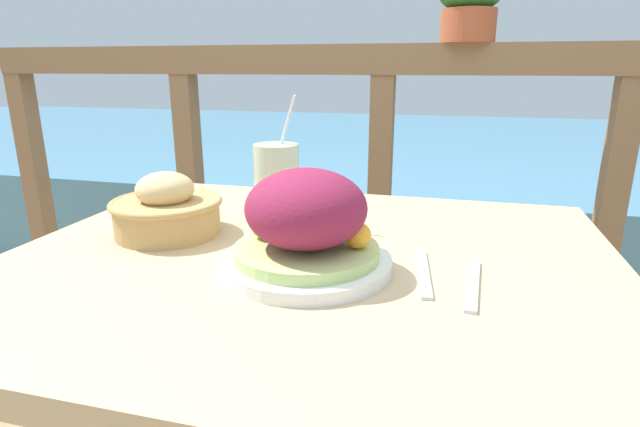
{
  "coord_description": "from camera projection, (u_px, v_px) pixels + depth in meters",
  "views": [
    {
      "loc": [
        0.21,
        -0.74,
        1.04
      ],
      "look_at": [
        0.01,
        0.04,
        0.8
      ],
      "focal_mm": 28.0,
      "sensor_mm": 36.0,
      "label": 1
    }
  ],
  "objects": [
    {
      "name": "patio_table",
      "position": [
        311.0,
        311.0,
        0.86
      ],
      "size": [
        0.99,
        0.85,
        0.74
      ],
      "color": "tan",
      "rests_on": "ground_plane"
    },
    {
      "name": "railing_fence",
      "position": [
        381.0,
        158.0,
        1.6
      ],
      "size": [
        2.8,
        0.08,
        1.1
      ],
      "color": "brown",
      "rests_on": "ground_plane"
    },
    {
      "name": "sea_backdrop",
      "position": [
        421.0,
        168.0,
        4.06
      ],
      "size": [
        12.0,
        4.0,
        0.48
      ],
      "color": "teal",
      "rests_on": "ground_plane"
    },
    {
      "name": "salad_plate",
      "position": [
        306.0,
        227.0,
        0.75
      ],
      "size": [
        0.26,
        0.26,
        0.16
      ],
      "color": "white",
      "rests_on": "patio_table"
    },
    {
      "name": "drink_glass",
      "position": [
        277.0,
        185.0,
        0.96
      ],
      "size": [
        0.09,
        0.09,
        0.25
      ],
      "color": "beige",
      "rests_on": "patio_table"
    },
    {
      "name": "bread_basket",
      "position": [
        167.0,
        210.0,
        0.91
      ],
      "size": [
        0.2,
        0.2,
        0.12
      ],
      "color": "tan",
      "rests_on": "patio_table"
    },
    {
      "name": "fork",
      "position": [
        424.0,
        272.0,
        0.75
      ],
      "size": [
        0.04,
        0.18,
        0.0
      ],
      "color": "silver",
      "rests_on": "patio_table"
    },
    {
      "name": "knife",
      "position": [
        473.0,
        284.0,
        0.71
      ],
      "size": [
        0.03,
        0.18,
        0.0
      ],
      "color": "silver",
      "rests_on": "patio_table"
    }
  ]
}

